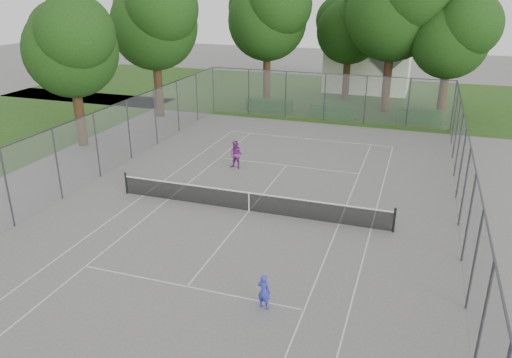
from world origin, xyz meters
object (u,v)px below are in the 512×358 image
(house, at_px, (369,49))
(woman_player, at_px, (236,155))
(tennis_net, at_px, (249,201))
(girl_player, at_px, (264,291))

(house, xyz_separation_m, woman_player, (-4.17, -24.57, -3.05))
(house, bearing_deg, woman_player, -99.64)
(tennis_net, relative_size, girl_player, 10.54)
(house, distance_m, woman_player, 25.11)
(house, xyz_separation_m, girl_player, (1.24, -36.35, -3.23))
(woman_player, bearing_deg, house, 87.41)
(tennis_net, bearing_deg, girl_player, -66.84)
(house, bearing_deg, girl_player, -88.05)
(house, relative_size, woman_player, 6.03)
(house, height_order, girl_player, house)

